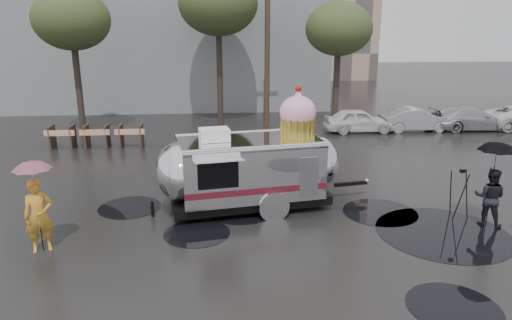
{
  "coord_description": "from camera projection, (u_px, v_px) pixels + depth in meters",
  "views": [
    {
      "loc": [
        -0.18,
        -10.35,
        5.14
      ],
      "look_at": [
        0.91,
        2.3,
        1.45
      ],
      "focal_mm": 32.0,
      "sensor_mm": 36.0,
      "label": 1
    }
  ],
  "objects": [
    {
      "name": "person_left",
      "position": [
        39.0,
        216.0,
        10.71
      ],
      "size": [
        0.75,
        0.63,
        1.78
      ],
      "primitive_type": "imported",
      "rotation": [
        0.0,
        0.0,
        0.36
      ],
      "color": "gold",
      "rests_on": "ground"
    },
    {
      "name": "puddles",
      "position": [
        337.0,
        228.0,
        12.15
      ],
      "size": [
        11.07,
        7.5,
        0.01
      ],
      "color": "black",
      "rests_on": "ground"
    },
    {
      "name": "ground",
      "position": [
        228.0,
        243.0,
        11.35
      ],
      "size": [
        120.0,
        120.0,
        0.0
      ],
      "primitive_type": "plane",
      "color": "black",
      "rests_on": "ground"
    },
    {
      "name": "tree_left",
      "position": [
        71.0,
        20.0,
        21.68
      ],
      "size": [
        3.64,
        3.64,
        6.95
      ],
      "color": "#382D26",
      "rests_on": "ground"
    },
    {
      "name": "tree_mid",
      "position": [
        218.0,
        4.0,
        23.93
      ],
      "size": [
        4.2,
        4.2,
        8.03
      ],
      "color": "#382D26",
      "rests_on": "ground"
    },
    {
      "name": "barricade_row",
      "position": [
        97.0,
        136.0,
        20.28
      ],
      "size": [
        4.3,
        0.8,
        1.0
      ],
      "color": "#473323",
      "rests_on": "ground"
    },
    {
      "name": "umbrella_pink",
      "position": [
        33.0,
        175.0,
        10.43
      ],
      "size": [
        1.05,
        1.05,
        2.27
      ],
      "color": "pink",
      "rests_on": "ground"
    },
    {
      "name": "person_right",
      "position": [
        490.0,
        197.0,
        12.14
      ],
      "size": [
        0.87,
        0.79,
        1.6
      ],
      "primitive_type": "imported",
      "rotation": [
        0.0,
        0.0,
        2.52
      ],
      "color": "black",
      "rests_on": "ground"
    },
    {
      "name": "airstream_trailer",
      "position": [
        252.0,
        166.0,
        13.27
      ],
      "size": [
        6.68,
        3.24,
        3.64
      ],
      "rotation": [
        0.0,
        0.0,
        0.17
      ],
      "color": "silver",
      "rests_on": "ground"
    },
    {
      "name": "tripod",
      "position": [
        460.0,
        189.0,
        12.64
      ],
      "size": [
        0.56,
        0.58,
        1.43
      ],
      "rotation": [
        0.0,
        0.0,
        0.18
      ],
      "color": "black",
      "rests_on": "ground"
    },
    {
      "name": "umbrella_black",
      "position": [
        496.0,
        156.0,
        11.82
      ],
      "size": [
        1.18,
        1.18,
        2.35
      ],
      "color": "black",
      "rests_on": "ground"
    },
    {
      "name": "grey_building",
      "position": [
        161.0,
        8.0,
        32.17
      ],
      "size": [
        22.0,
        12.0,
        13.0
      ],
      "primitive_type": "cube",
      "color": "slate",
      "rests_on": "ground"
    },
    {
      "name": "utility_pole",
      "position": [
        267.0,
        38.0,
        23.66
      ],
      "size": [
        1.6,
        0.28,
        9.0
      ],
      "color": "#473323",
      "rests_on": "ground"
    },
    {
      "name": "parked_cars",
      "position": [
        449.0,
        117.0,
        23.6
      ],
      "size": [
        13.2,
        1.9,
        1.5
      ],
      "color": "silver",
      "rests_on": "ground"
    },
    {
      "name": "tree_right",
      "position": [
        339.0,
        30.0,
        22.87
      ],
      "size": [
        3.36,
        3.36,
        6.42
      ],
      "color": "#382D26",
      "rests_on": "ground"
    }
  ]
}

